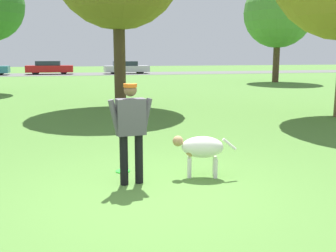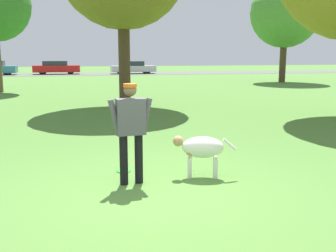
# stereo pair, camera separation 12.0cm
# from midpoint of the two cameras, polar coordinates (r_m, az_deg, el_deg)

# --- Properties ---
(ground_plane) EXTENTS (120.00, 120.00, 0.00)m
(ground_plane) POSITION_cam_midpoint_polar(r_m,az_deg,el_deg) (5.94, -2.54, -9.68)
(ground_plane) COLOR #4C7A33
(far_road_strip) EXTENTS (120.00, 6.00, 0.01)m
(far_road_strip) POSITION_cam_midpoint_polar(r_m,az_deg,el_deg) (40.91, -12.00, 7.39)
(far_road_strip) COLOR #5B5B59
(far_road_strip) RESTS_ON ground_plane
(person) EXTENTS (0.71, 0.27, 1.60)m
(person) POSITION_cam_midpoint_polar(r_m,az_deg,el_deg) (6.13, -5.97, 0.07)
(person) COLOR black
(person) RESTS_ON ground_plane
(dog) EXTENTS (1.06, 0.54, 0.70)m
(dog) POSITION_cam_midpoint_polar(r_m,az_deg,el_deg) (6.59, 4.21, -3.22)
(dog) COLOR silver
(dog) RESTS_ON ground_plane
(frisbee) EXTENTS (0.25, 0.25, 0.02)m
(frisbee) POSITION_cam_midpoint_polar(r_m,az_deg,el_deg) (7.00, -7.06, -6.51)
(frisbee) COLOR #33D838
(frisbee) RESTS_ON ground_plane
(tree_far_right) EXTENTS (4.90, 4.90, 7.34)m
(tree_far_right) POSITION_cam_midpoint_polar(r_m,az_deg,el_deg) (29.87, 15.63, 15.53)
(tree_far_right) COLOR #4C3826
(tree_far_right) RESTS_ON ground_plane
(parked_car_red) EXTENTS (4.55, 1.80, 1.32)m
(parked_car_red) POSITION_cam_midpoint_polar(r_m,az_deg,el_deg) (41.28, -16.90, 8.10)
(parked_car_red) COLOR red
(parked_car_red) RESTS_ON ground_plane
(parked_car_silver) EXTENTS (4.57, 1.93, 1.28)m
(parked_car_silver) POSITION_cam_midpoint_polar(r_m,az_deg,el_deg) (40.93, -6.16, 8.43)
(parked_car_silver) COLOR #B7B7BC
(parked_car_silver) RESTS_ON ground_plane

